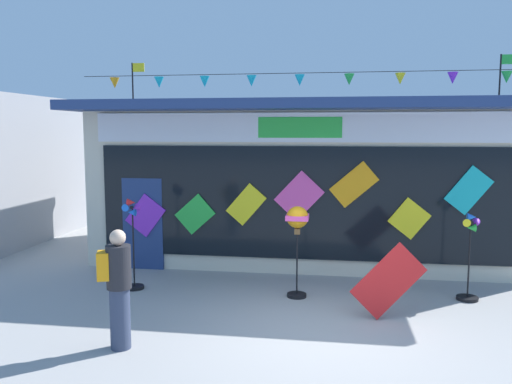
# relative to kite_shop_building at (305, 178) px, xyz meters

# --- Properties ---
(ground_plane) EXTENTS (80.00, 80.00, 0.00)m
(ground_plane) POSITION_rel_kite_shop_building_xyz_m (0.53, -5.35, -1.84)
(ground_plane) COLOR #9E9B99
(kite_shop_building) EXTENTS (9.84, 5.50, 4.78)m
(kite_shop_building) POSITION_rel_kite_shop_building_xyz_m (0.00, 0.00, 0.00)
(kite_shop_building) COLOR beige
(kite_shop_building) RESTS_ON ground_plane
(wind_spinner_far_left) EXTENTS (0.36, 0.36, 1.75)m
(wind_spinner_far_left) POSITION_rel_kite_shop_building_xyz_m (-3.05, -3.70, -0.90)
(wind_spinner_far_left) COLOR black
(wind_spinner_far_left) RESTS_ON ground_plane
(wind_spinner_left) EXTENTS (0.40, 0.40, 1.67)m
(wind_spinner_left) POSITION_rel_kite_shop_building_xyz_m (0.07, -3.70, -0.51)
(wind_spinner_left) COLOR black
(wind_spinner_left) RESTS_ON ground_plane
(wind_spinner_center_left) EXTENTS (0.38, 0.38, 1.58)m
(wind_spinner_center_left) POSITION_rel_kite_shop_building_xyz_m (3.11, -3.44, -1.03)
(wind_spinner_center_left) COLOR black
(wind_spinner_center_left) RESTS_ON ground_plane
(person_near_camera) EXTENTS (0.48, 0.39, 1.68)m
(person_near_camera) POSITION_rel_kite_shop_building_xyz_m (-2.21, -6.33, -0.96)
(person_near_camera) COLOR #333D56
(person_near_camera) RESTS_ON ground_plane
(display_kite_on_ground) EXTENTS (1.24, 0.26, 1.24)m
(display_kite_on_ground) POSITION_rel_kite_shop_building_xyz_m (1.60, -4.57, -1.22)
(display_kite_on_ground) COLOR red
(display_kite_on_ground) RESTS_ON ground_plane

